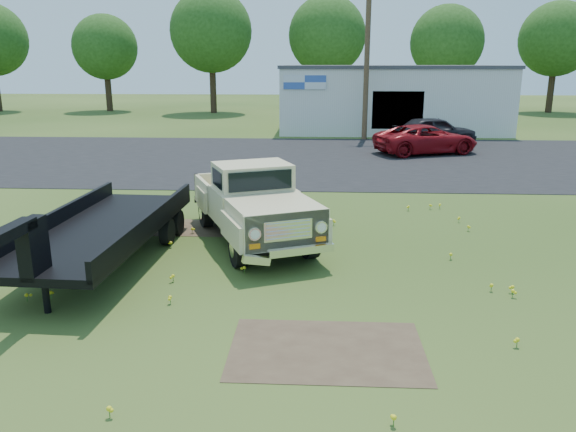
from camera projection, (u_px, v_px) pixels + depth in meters
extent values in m
plane|color=#294115|center=(252.00, 277.00, 11.63)|extent=(140.00, 140.00, 0.00)
cube|color=black|center=(289.00, 158.00, 26.08)|extent=(90.00, 14.00, 0.02)
cube|color=#493727|center=(327.00, 350.00, 8.67)|extent=(3.00, 2.00, 0.01)
cube|color=#493727|center=(194.00, 228.00, 15.11)|extent=(2.20, 1.60, 0.01)
cube|color=silver|center=(390.00, 99.00, 36.81)|extent=(14.00, 8.00, 4.00)
cube|color=#3F3F44|center=(391.00, 67.00, 36.27)|extent=(14.20, 8.20, 0.20)
cube|color=black|center=(398.00, 110.00, 33.11)|extent=(3.00, 0.10, 2.20)
cube|color=silver|center=(305.00, 82.00, 32.87)|extent=(2.50, 0.08, 0.80)
cylinder|color=#412F1E|center=(367.00, 59.00, 31.44)|extent=(0.30, 0.30, 9.00)
cylinder|color=#352518|center=(109.00, 93.00, 51.63)|extent=(0.56, 0.56, 3.24)
sphere|color=#1E4513|center=(105.00, 47.00, 50.56)|extent=(5.76, 5.76, 5.76)
cylinder|color=#352518|center=(213.00, 90.00, 49.57)|extent=(0.56, 0.56, 3.96)
sphere|color=#1E4513|center=(211.00, 31.00, 48.26)|extent=(7.04, 7.04, 7.04)
cylinder|color=#352518|center=(326.00, 91.00, 50.05)|extent=(0.56, 0.56, 3.78)
sphere|color=#1E4513|center=(327.00, 35.00, 48.80)|extent=(6.72, 6.72, 6.72)
cylinder|color=#352518|center=(443.00, 94.00, 48.14)|extent=(0.56, 0.56, 3.42)
sphere|color=#1E4513|center=(447.00, 42.00, 47.01)|extent=(6.08, 6.08, 6.08)
cylinder|color=#352518|center=(550.00, 92.00, 50.01)|extent=(0.56, 0.56, 3.60)
sphere|color=#1E4513|center=(557.00, 39.00, 48.82)|extent=(6.40, 6.40, 6.40)
imported|color=maroon|center=(426.00, 140.00, 27.26)|extent=(5.51, 3.91, 1.39)
imported|color=black|center=(434.00, 131.00, 29.92)|extent=(4.89, 3.24, 1.55)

